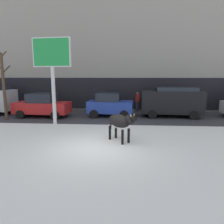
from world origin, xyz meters
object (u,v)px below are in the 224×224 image
Objects in this scene: car_black_van at (172,101)px; pedestrian_by_cars at (199,102)px; cow_black at (120,122)px; pedestrian_near_billboard at (137,102)px; billboard at (52,58)px; car_blue_hatchback at (110,105)px; pedestrian_far_left at (202,102)px; bare_tree_left_lot at (3,84)px; car_red_sedan at (42,105)px.

car_black_van reaches higher than pedestrian_by_cars.
pedestrian_near_billboard reaches higher than cow_black.
billboard is 1.55× the size of car_blue_hatchback.
car_black_van is (3.82, 6.53, 0.25)m from cow_black.
billboard reaches higher than pedestrian_near_billboard.
billboard reaches higher than pedestrian_far_left.
bare_tree_left_lot is at bearing -164.16° from pedestrian_by_cars.
billboard is at bearing -140.77° from car_blue_hatchback.
car_blue_hatchback is at bearing -161.39° from pedestrian_by_cars.
cow_black is 0.39× the size of car_red_sedan.
car_blue_hatchback is 4.85m from car_black_van.
pedestrian_far_left is 0.35× the size of bare_tree_left_lot.
pedestrian_far_left is (3.09, 2.36, -0.36)m from car_black_van.
billboard is at bearing -15.16° from bare_tree_left_lot.
cow_black is 0.98× the size of pedestrian_near_billboard.
car_blue_hatchback reaches higher than car_red_sedan.
car_black_van is 3.50m from pedestrian_near_billboard.
cow_black is 0.98× the size of pedestrian_far_left.
pedestrian_by_cars is (7.67, 2.58, -0.05)m from car_blue_hatchback.
pedestrian_near_billboard is (5.74, 5.42, -3.43)m from billboard.
cow_black is 0.30× the size of billboard.
cow_black is at bearing -28.17° from bare_tree_left_lot.
cow_black is 8.50m from car_red_sedan.
cow_black is at bearing -37.78° from billboard.
pedestrian_near_billboard is at bearing 23.75° from bare_tree_left_lot.
car_blue_hatchback is 3.44m from pedestrian_near_billboard.
bare_tree_left_lot reaches higher than cow_black.
pedestrian_by_cars is 1.00× the size of pedestrian_far_left.
pedestrian_far_left is at bearing 0.00° from pedestrian_by_cars.
car_red_sedan reaches higher than cow_black.
billboard reaches higher than car_red_sedan.
car_red_sedan is 2.48× the size of pedestrian_near_billboard.
cow_black is 0.34× the size of bare_tree_left_lot.
pedestrian_far_left is at bearing 18.06° from car_blue_hatchback.
car_red_sedan reaches higher than pedestrian_far_left.
bare_tree_left_lot is at bearing -152.69° from car_red_sedan.
pedestrian_far_left is at bearing 52.15° from cow_black.
car_black_van is (10.08, 0.77, 0.33)m from car_red_sedan.
billboard is 12.85m from pedestrian_by_cars.
pedestrian_by_cars is (6.66, 8.89, -0.11)m from cow_black.
billboard is 4.55m from bare_tree_left_lot.
cow_black is at bearing -42.61° from car_red_sedan.
pedestrian_far_left is (13.17, 3.13, -0.03)m from car_red_sedan.
car_blue_hatchback is at bearing -131.37° from pedestrian_near_billboard.
pedestrian_far_left is 16.13m from bare_tree_left_lot.
car_blue_hatchback is 8.33m from pedestrian_far_left.
pedestrian_near_billboard is (2.27, 2.58, -0.05)m from car_blue_hatchback.
car_black_van is 3.71m from pedestrian_by_cars.
billboard reaches higher than bare_tree_left_lot.
car_black_van is at bearing 4.37° from car_red_sedan.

